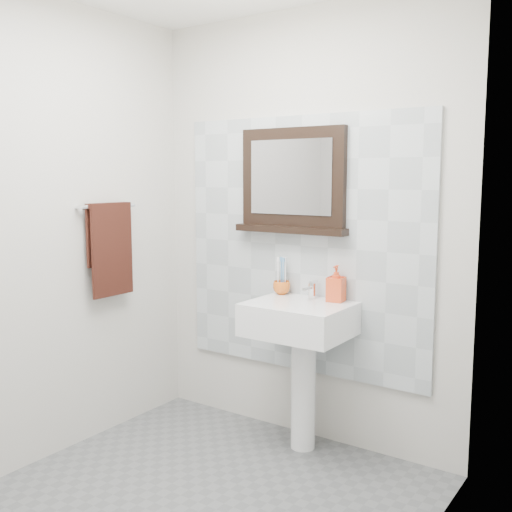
{
  "coord_description": "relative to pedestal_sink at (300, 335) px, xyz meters",
  "views": [
    {
      "loc": [
        1.75,
        -1.94,
        1.55
      ],
      "look_at": [
        0.04,
        0.55,
        1.15
      ],
      "focal_mm": 42.0,
      "sensor_mm": 36.0,
      "label": 1
    }
  ],
  "objects": [
    {
      "name": "back_wall",
      "position": [
        -0.12,
        0.23,
        0.57
      ],
      "size": [
        2.0,
        0.01,
        2.5
      ],
      "primitive_type": "cube",
      "color": "beige",
      "rests_on": "ground"
    },
    {
      "name": "left_wall",
      "position": [
        -1.12,
        -0.87,
        0.57
      ],
      "size": [
        0.01,
        2.2,
        2.5
      ],
      "primitive_type": "cube",
      "color": "beige",
      "rests_on": "ground"
    },
    {
      "name": "right_wall",
      "position": [
        0.88,
        -0.87,
        0.57
      ],
      "size": [
        0.01,
        2.2,
        2.5
      ],
      "primitive_type": "cube",
      "color": "beige",
      "rests_on": "ground"
    },
    {
      "name": "splashback",
      "position": [
        -0.12,
        0.21,
        0.47
      ],
      "size": [
        1.6,
        0.02,
        1.5
      ],
      "primitive_type": "cube",
      "color": "#B0BABF",
      "rests_on": "back_wall"
    },
    {
      "name": "pedestal_sink",
      "position": [
        0.0,
        0.0,
        0.0
      ],
      "size": [
        0.55,
        0.44,
        0.96
      ],
      "color": "white",
      "rests_on": "ground"
    },
    {
      "name": "toothbrush_cup",
      "position": [
        -0.21,
        0.15,
        0.22
      ],
      "size": [
        0.11,
        0.11,
        0.08
      ],
      "primitive_type": "imported",
      "rotation": [
        0.0,
        0.0,
        -0.15
      ],
      "color": "orange",
      "rests_on": "pedestal_sink"
    },
    {
      "name": "toothbrushes",
      "position": [
        -0.21,
        0.15,
        0.31
      ],
      "size": [
        0.05,
        0.04,
        0.21
      ],
      "color": "white",
      "rests_on": "toothbrush_cup"
    },
    {
      "name": "soap_dispenser",
      "position": [
        0.15,
        0.14,
        0.29
      ],
      "size": [
        0.1,
        0.1,
        0.2
      ],
      "primitive_type": "imported",
      "rotation": [
        0.0,
        0.0,
        0.13
      ],
      "color": "red",
      "rests_on": "pedestal_sink"
    },
    {
      "name": "framed_mirror",
      "position": [
        -0.17,
        0.19,
        0.84
      ],
      "size": [
        0.71,
        0.11,
        0.6
      ],
      "color": "black",
      "rests_on": "back_wall"
    },
    {
      "name": "towel_bar",
      "position": [
        -1.07,
        -0.41,
        0.7
      ],
      "size": [
        0.07,
        0.4,
        0.03
      ],
      "color": "silver",
      "rests_on": "left_wall"
    },
    {
      "name": "hand_towel",
      "position": [
        -1.06,
        -0.41,
        0.49
      ],
      "size": [
        0.06,
        0.3,
        0.55
      ],
      "color": "black",
      "rests_on": "towel_bar"
    }
  ]
}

